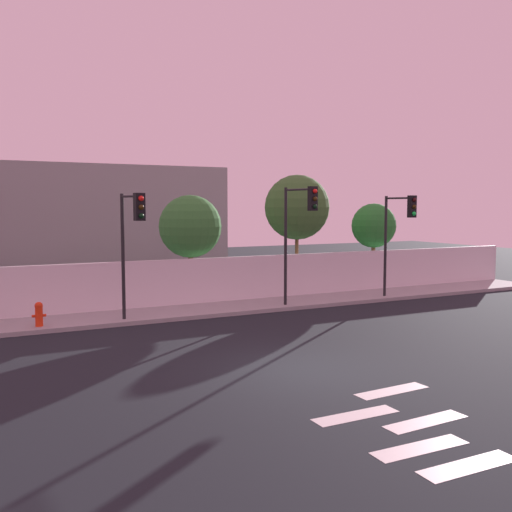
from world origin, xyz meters
name	(u,v)px	position (x,y,z in m)	size (l,w,h in m)	color
ground_plane	(296,369)	(0.00, 0.00, 0.00)	(80.00, 80.00, 0.00)	black
sidewalk	(184,312)	(0.00, 8.20, 0.07)	(36.00, 2.40, 0.15)	#969696
perimeter_wall	(172,282)	(0.00, 9.49, 1.05)	(36.00, 0.18, 1.80)	silver
crosswalk_marking	(409,425)	(-0.04, -4.10, 0.00)	(3.42, 3.89, 0.01)	silver
traffic_light_left	(400,223)	(9.04, 6.72, 3.34)	(0.35, 1.74, 4.32)	black
traffic_light_center	(300,219)	(4.18, 6.75, 3.54)	(0.55, 1.73, 4.61)	black
traffic_light_right	(132,228)	(-2.25, 6.86, 3.32)	(0.52, 1.48, 4.31)	black
fire_hydrant	(39,313)	(-5.17, 7.56, 0.58)	(0.44, 0.26, 0.80)	red
roadside_tree_midleft	(190,227)	(1.20, 10.63, 3.18)	(2.62, 2.62, 4.51)	brown
roadside_tree_midright	(297,207)	(6.38, 10.63, 3.98)	(2.96, 2.96, 5.47)	brown
roadside_tree_rightmost	(374,226)	(10.79, 10.63, 3.07)	(2.18, 2.18, 4.18)	brown
low_building_distant	(87,220)	(-0.63, 23.49, 3.21)	(15.88, 6.00, 6.41)	gray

